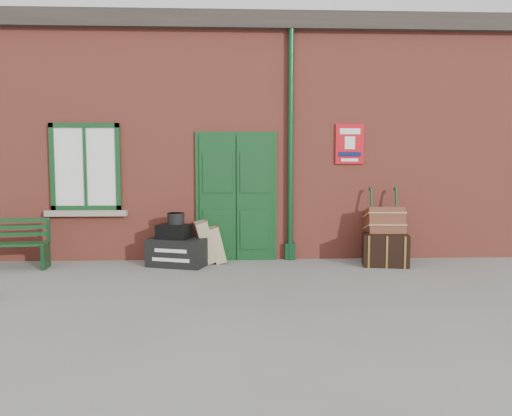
{
  "coord_description": "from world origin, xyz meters",
  "views": [
    {
      "loc": [
        -0.32,
        -7.29,
        1.69
      ],
      "look_at": [
        0.01,
        0.6,
        1.0
      ],
      "focal_mm": 35.0,
      "sensor_mm": 36.0,
      "label": 1
    }
  ],
  "objects": [
    {
      "name": "ground",
      "position": [
        0.0,
        0.0,
        0.0
      ],
      "size": [
        80.0,
        80.0,
        0.0
      ],
      "primitive_type": "plane",
      "color": "gray",
      "rests_on": "ground"
    },
    {
      "name": "houdini_trunk",
      "position": [
        -1.29,
        0.96,
        0.23
      ],
      "size": [
        1.05,
        0.78,
        0.47
      ],
      "primitive_type": "cube",
      "rotation": [
        0.0,
        0.0,
        -0.32
      ],
      "color": "black",
      "rests_on": "ground"
    },
    {
      "name": "dark_trunk",
      "position": [
        2.19,
        0.85,
        0.27
      ],
      "size": [
        0.81,
        0.61,
        0.53
      ],
      "primitive_type": "cube",
      "rotation": [
        0.0,
        0.0,
        -0.18
      ],
      "color": "black",
      "rests_on": "ground"
    },
    {
      "name": "suitcase_back",
      "position": [
        -0.83,
        1.25,
        0.37
      ],
      "size": [
        0.45,
        0.56,
        0.74
      ],
      "primitive_type": "cube",
      "rotation": [
        0.0,
        -0.26,
        0.16
      ],
      "color": "tan",
      "rests_on": "ground"
    },
    {
      "name": "strongbox",
      "position": [
        -1.34,
        0.96,
        0.58
      ],
      "size": [
        0.61,
        0.52,
        0.23
      ],
      "primitive_type": "cube",
      "rotation": [
        0.0,
        0.0,
        -0.32
      ],
      "color": "black",
      "rests_on": "houdini_trunk"
    },
    {
      "name": "porter_trolley",
      "position": [
        2.26,
        1.11,
        0.49
      ],
      "size": [
        0.65,
        0.7,
        1.27
      ],
      "rotation": [
        0.0,
        0.0,
        -0.06
      ],
      "color": "#0D371B",
      "rests_on": "ground"
    },
    {
      "name": "hatbox",
      "position": [
        -1.31,
        0.99,
        0.79
      ],
      "size": [
        0.35,
        0.35,
        0.19
      ],
      "primitive_type": "cylinder",
      "rotation": [
        0.0,
        0.0,
        -0.32
      ],
      "color": "black",
      "rests_on": "strongbox"
    },
    {
      "name": "suitcase_front",
      "position": [
        -0.65,
        1.25,
        0.32
      ],
      "size": [
        0.39,
        0.5,
        0.63
      ],
      "primitive_type": "cube",
      "rotation": [
        0.0,
        -0.23,
        0.16
      ],
      "color": "tan",
      "rests_on": "ground"
    },
    {
      "name": "bench",
      "position": [
        -4.07,
        0.89,
        0.42
      ],
      "size": [
        1.38,
        0.55,
        0.84
      ],
      "rotation": [
        0.0,
        0.0,
        0.1
      ],
      "color": "#103B19",
      "rests_on": "ground"
    },
    {
      "name": "station_building",
      "position": [
        -0.0,
        3.49,
        2.16
      ],
      "size": [
        10.3,
        4.3,
        4.36
      ],
      "color": "#AC4837",
      "rests_on": "ground"
    }
  ]
}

